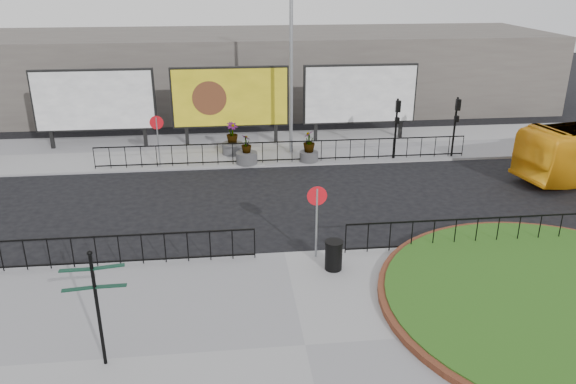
{
  "coord_description": "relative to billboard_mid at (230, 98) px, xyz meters",
  "views": [
    {
      "loc": [
        -1.72,
        -16.57,
        8.93
      ],
      "look_at": [
        0.35,
        2.07,
        1.45
      ],
      "focal_mm": 35.0,
      "sensor_mm": 36.0,
      "label": 1
    }
  ],
  "objects": [
    {
      "name": "speed_sign_near",
      "position": [
        2.5,
        -13.37,
        -0.68
      ],
      "size": [
        0.64,
        0.07,
        2.47
      ],
      "color": "gray",
      "rests_on": "pavement_near"
    },
    {
      "name": "planter_b",
      "position": [
        0.65,
        -3.57,
        -2.01
      ],
      "size": [
        1.04,
        1.04,
        1.43
      ],
      "color": "#4C4C4F",
      "rests_on": "pavement_far"
    },
    {
      "name": "signal_pole_a",
      "position": [
        8.0,
        -3.63,
        -0.5
      ],
      "size": [
        0.22,
        0.26,
        3.0
      ],
      "color": "black",
      "rests_on": "pavement_far"
    },
    {
      "name": "planter_c",
      "position": [
        3.7,
        -3.57,
        -1.86
      ],
      "size": [
        0.91,
        0.91,
        1.55
      ],
      "color": "#4C4C4F",
      "rests_on": "pavement_far"
    },
    {
      "name": "railing_near_left",
      "position": [
        -4.5,
        -13.27,
        -1.93
      ],
      "size": [
        10.0,
        0.1,
        1.1
      ],
      "primitive_type": null,
      "color": "black",
      "rests_on": "pavement_near"
    },
    {
      "name": "lamp_post",
      "position": [
        3.01,
        -1.97,
        2.23
      ],
      "size": [
        0.74,
        0.18,
        9.23
      ],
      "color": "gray",
      "rests_on": "pavement_far"
    },
    {
      "name": "speed_sign_far",
      "position": [
        -3.5,
        -3.57,
        -0.68
      ],
      "size": [
        0.64,
        0.07,
        2.47
      ],
      "color": "gray",
      "rests_on": "pavement_far"
    },
    {
      "name": "pavement_near",
      "position": [
        1.5,
        -17.97,
        -2.54
      ],
      "size": [
        30.0,
        10.0,
        0.12
      ],
      "primitive_type": "cube",
      "color": "gray",
      "rests_on": "ground"
    },
    {
      "name": "brick_edge",
      "position": [
        9.0,
        -16.97,
        -2.39
      ],
      "size": [
        10.4,
        10.4,
        0.18
      ],
      "primitive_type": "cylinder",
      "color": "brown",
      "rests_on": "pavement_near"
    },
    {
      "name": "billboard_left",
      "position": [
        -7.0,
        0.0,
        0.0
      ],
      "size": [
        6.2,
        0.31,
        4.1
      ],
      "color": "black",
      "rests_on": "pavement_far"
    },
    {
      "name": "planter_a",
      "position": [
        0.0,
        -1.97,
        -1.89
      ],
      "size": [
        1.08,
        1.08,
        1.63
      ],
      "color": "#4C4C4F",
      "rests_on": "pavement_far"
    },
    {
      "name": "signal_pole_b",
      "position": [
        11.0,
        -3.63,
        -0.5
      ],
      "size": [
        0.22,
        0.26,
        3.0
      ],
      "color": "black",
      "rests_on": "pavement_far"
    },
    {
      "name": "railing_near_right",
      "position": [
        8.0,
        -13.27,
        -1.93
      ],
      "size": [
        9.0,
        0.1,
        1.1
      ],
      "primitive_type": null,
      "color": "black",
      "rests_on": "pavement_near"
    },
    {
      "name": "railing_far",
      "position": [
        2.5,
        -3.67,
        -1.93
      ],
      "size": [
        18.0,
        0.1,
        1.1
      ],
      "primitive_type": null,
      "color": "black",
      "rests_on": "pavement_far"
    },
    {
      "name": "billboard_mid",
      "position": [
        0.0,
        0.0,
        0.0
      ],
      "size": [
        6.2,
        0.31,
        4.1
      ],
      "color": "black",
      "rests_on": "pavement_far"
    },
    {
      "name": "billboard_right",
      "position": [
        7.0,
        0.0,
        0.0
      ],
      "size": [
        6.2,
        0.31,
        4.1
      ],
      "color": "black",
      "rests_on": "pavement_far"
    },
    {
      "name": "grass_lawn",
      "position": [
        9.0,
        -16.97,
        -2.37
      ],
      "size": [
        10.0,
        10.0,
        0.22
      ],
      "primitive_type": "cylinder",
      "color": "#2B5316",
      "rests_on": "pavement_near"
    },
    {
      "name": "ground",
      "position": [
        1.5,
        -12.97,
        -2.6
      ],
      "size": [
        90.0,
        90.0,
        0.0
      ],
      "primitive_type": "plane",
      "color": "black",
      "rests_on": "ground"
    },
    {
      "name": "litter_bin",
      "position": [
        2.92,
        -14.25,
        -1.99
      ],
      "size": [
        0.58,
        0.58,
        0.96
      ],
      "color": "black",
      "rests_on": "pavement_near"
    },
    {
      "name": "fingerpost_sign",
      "position": [
        -3.36,
        -18.13,
        -0.64
      ],
      "size": [
        1.42,
        0.33,
        3.04
      ],
      "rotation": [
        0.0,
        0.0,
        0.02
      ],
      "color": "black",
      "rests_on": "pavement_near"
    },
    {
      "name": "pavement_far",
      "position": [
        1.5,
        -0.97,
        -2.54
      ],
      "size": [
        44.0,
        6.0,
        0.12
      ],
      "primitive_type": "cube",
      "color": "gray",
      "rests_on": "ground"
    },
    {
      "name": "building_backdrop",
      "position": [
        1.5,
        9.03,
        -0.1
      ],
      "size": [
        40.0,
        10.0,
        5.0
      ],
      "primitive_type": "cube",
      "color": "#5D5851",
      "rests_on": "ground"
    }
  ]
}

